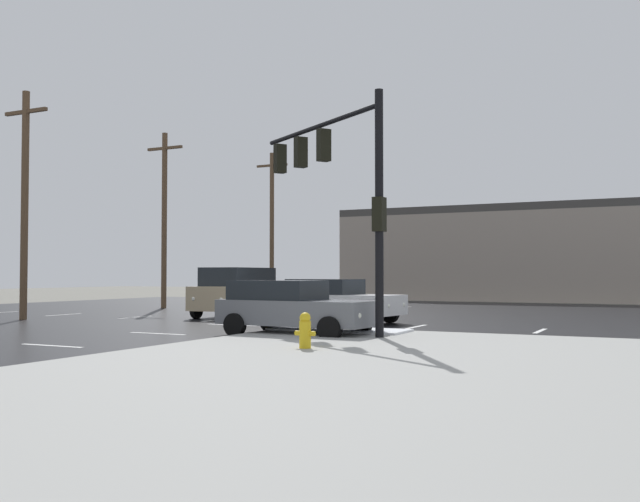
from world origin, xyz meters
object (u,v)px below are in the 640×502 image
(traffic_signal_mast, at_px, (338,175))
(utility_pole_far, at_px, (164,216))
(fire_hydrant, at_px, (305,330))
(sedan_grey, at_px, (292,307))
(utility_pole_mid, at_px, (25,200))
(suv_tan, at_px, (238,291))
(utility_pole_distant, at_px, (272,224))
(sedan_white, at_px, (337,300))

(traffic_signal_mast, bearing_deg, utility_pole_far, -3.02)
(fire_hydrant, xyz_separation_m, utility_pole_far, (-16.51, 15.73, 4.28))
(sedan_grey, relative_size, utility_pole_mid, 0.52)
(suv_tan, xyz_separation_m, utility_pole_distant, (-6.72, 14.32, 3.90))
(sedan_grey, distance_m, sedan_white, 5.83)
(sedan_white, distance_m, utility_pole_mid, 12.81)
(utility_pole_mid, height_order, utility_pole_far, utility_pole_far)
(utility_pole_far, relative_size, utility_pole_distant, 0.96)
(suv_tan, distance_m, sedan_white, 5.37)
(traffic_signal_mast, relative_size, suv_tan, 1.32)
(traffic_signal_mast, height_order, fire_hydrant, traffic_signal_mast)
(traffic_signal_mast, bearing_deg, suv_tan, -7.22)
(sedan_grey, xyz_separation_m, utility_pole_mid, (-12.86, 1.84, 3.83))
(fire_hydrant, distance_m, sedan_white, 10.18)
(utility_pole_distant, bearing_deg, suv_tan, -64.86)
(fire_hydrant, bearing_deg, sedan_grey, 122.13)
(sedan_white, xyz_separation_m, utility_pole_distant, (-11.89, 15.76, 4.14))
(utility_pole_far, bearing_deg, utility_pole_mid, -82.89)
(utility_pole_far, bearing_deg, sedan_grey, -40.18)
(utility_pole_distant, bearing_deg, sedan_grey, -58.50)
(suv_tan, height_order, utility_pole_distant, utility_pole_distant)
(traffic_signal_mast, distance_m, sedan_grey, 4.00)
(fire_hydrant, bearing_deg, utility_pole_mid, 159.68)
(fire_hydrant, bearing_deg, utility_pole_far, 136.39)
(sedan_grey, height_order, utility_pole_distant, utility_pole_distant)
(traffic_signal_mast, relative_size, utility_pole_distant, 0.68)
(traffic_signal_mast, height_order, utility_pole_distant, utility_pole_distant)
(fire_hydrant, distance_m, utility_pole_mid, 16.78)
(traffic_signal_mast, xyz_separation_m, fire_hydrant, (1.25, -4.42, -4.10))
(sedan_white, bearing_deg, sedan_grey, -70.79)
(traffic_signal_mast, bearing_deg, utility_pole_mid, 28.50)
(traffic_signal_mast, bearing_deg, fire_hydrant, 139.21)
(suv_tan, bearing_deg, utility_pole_far, -125.09)
(sedan_white, bearing_deg, traffic_signal_mast, -57.92)
(traffic_signal_mast, relative_size, utility_pole_mid, 0.73)
(sedan_grey, bearing_deg, utility_pole_mid, 175.32)
(sedan_white, height_order, utility_pole_distant, utility_pole_distant)
(fire_hydrant, distance_m, suv_tan, 14.06)
(fire_hydrant, distance_m, sedan_grey, 4.50)
(sedan_grey, relative_size, utility_pole_distant, 0.48)
(sedan_grey, height_order, suv_tan, suv_tan)
(fire_hydrant, xyz_separation_m, sedan_white, (-3.65, 9.50, 0.32))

